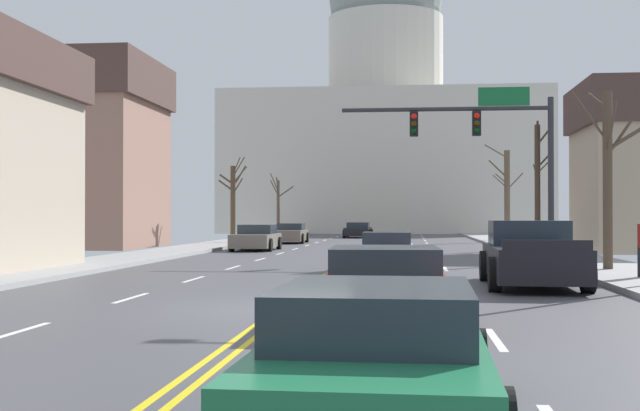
{
  "coord_description": "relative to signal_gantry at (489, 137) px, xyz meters",
  "views": [
    {
      "loc": [
        2.27,
        -15.26,
        1.73
      ],
      "look_at": [
        -2.38,
        29.53,
        2.27
      ],
      "focal_mm": 47.22,
      "sensor_mm": 36.0,
      "label": 1
    }
  ],
  "objects": [
    {
      "name": "ground",
      "position": [
        -5.34,
        -16.71,
        -4.67
      ],
      "size": [
        20.0,
        180.0,
        0.2
      ],
      "color": "#48484D"
    },
    {
      "name": "signal_gantry",
      "position": [
        0.0,
        0.0,
        0.0
      ],
      "size": [
        7.91,
        0.41,
        6.41
      ],
      "color": "#28282D",
      "rests_on": "ground"
    },
    {
      "name": "capitol_building",
      "position": [
        -5.34,
        57.24,
        5.99
      ],
      "size": [
        32.15,
        20.64,
        33.18
      ],
      "color": "beige",
      "rests_on": "ground"
    },
    {
      "name": "sedan_near_00",
      "position": [
        -3.72,
        -4.88,
        -4.13
      ],
      "size": [
        1.97,
        4.52,
        1.2
      ],
      "color": "#9EA3A8",
      "rests_on": "ground"
    },
    {
      "name": "pickup_truck_near_01",
      "position": [
        -0.03,
        -10.89,
        -3.97
      ],
      "size": [
        2.43,
        5.41,
        1.61
      ],
      "color": "black",
      "rests_on": "ground"
    },
    {
      "name": "sedan_near_02",
      "position": [
        -3.43,
        -18.39,
        -4.1
      ],
      "size": [
        2.22,
        4.49,
        1.24
      ],
      "color": "#B71414",
      "rests_on": "ground"
    },
    {
      "name": "sedan_near_03",
      "position": [
        -3.31,
        -25.13,
        -4.13
      ],
      "size": [
        2.02,
        4.57,
        1.18
      ],
      "color": "#1E7247",
      "rests_on": "ground"
    },
    {
      "name": "sedan_oncoming_00",
      "position": [
        -10.57,
        9.45,
        -4.09
      ],
      "size": [
        2.11,
        4.55,
        1.28
      ],
      "color": "#6B6056",
      "rests_on": "ground"
    },
    {
      "name": "sedan_oncoming_01",
      "position": [
        -10.39,
        20.54,
        -4.1
      ],
      "size": [
        2.06,
        4.65,
        1.24
      ],
      "color": "#6B6056",
      "rests_on": "ground"
    },
    {
      "name": "sedan_oncoming_02",
      "position": [
        -6.89,
        33.73,
        -4.13
      ],
      "size": [
        2.22,
        4.27,
        1.2
      ],
      "color": "black",
      "rests_on": "ground"
    },
    {
      "name": "flank_building_00",
      "position": [
        -23.75,
        12.03,
        0.48
      ],
      "size": [
        14.26,
        8.65,
        10.19
      ],
      "color": "#8C6656",
      "rests_on": "ground"
    },
    {
      "name": "bare_tree_00",
      "position": [
        2.92,
        -6.14,
        -1.64
      ],
      "size": [
        2.44,
        2.36,
        5.45
      ],
      "color": "#4C3D2D",
      "rests_on": "ground"
    },
    {
      "name": "bare_tree_01",
      "position": [
        -13.46,
        17.59,
        -2.06
      ],
      "size": [
        1.86,
        1.56,
        5.12
      ],
      "color": "#4C3D2D",
      "rests_on": "ground"
    },
    {
      "name": "bare_tree_02",
      "position": [
        3.59,
        11.96,
        -1.25
      ],
      "size": [
        0.9,
        1.84,
        6.39
      ],
      "color": "#423328",
      "rests_on": "ground"
    },
    {
      "name": "bare_tree_03",
      "position": [
        -13.2,
        33.68,
        -2.05
      ],
      "size": [
        2.1,
        1.68,
        4.97
      ],
      "color": "brown",
      "rests_on": "ground"
    },
    {
      "name": "bare_tree_04",
      "position": [
        3.49,
        24.54,
        -1.49
      ],
      "size": [
        2.61,
        1.38,
        6.4
      ],
      "color": "brown",
      "rests_on": "ground"
    }
  ]
}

